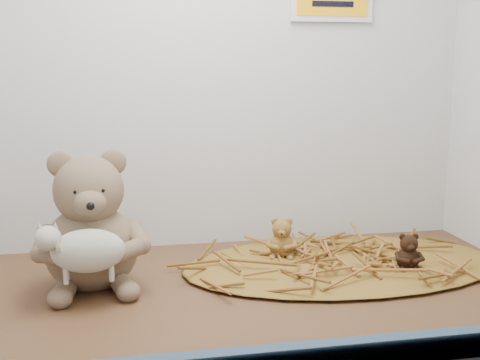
{
  "coord_description": "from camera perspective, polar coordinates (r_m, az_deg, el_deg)",
  "views": [
    {
      "loc": [
        -14.95,
        -98.25,
        39.34
      ],
      "look_at": [
        4.59,
        2.29,
        19.54
      ],
      "focal_mm": 45.0,
      "sensor_mm": 36.0,
      "label": 1
    }
  ],
  "objects": [
    {
      "name": "alcove_shell",
      "position": [
        1.08,
        -3.15,
        13.92
      ],
      "size": [
        120.4,
        60.2,
        90.4
      ],
      "color": "#472B18",
      "rests_on": "ground"
    },
    {
      "name": "straw_bed",
      "position": [
        1.21,
        9.68,
        -7.81
      ],
      "size": [
        63.74,
        37.01,
        1.23
      ],
      "primitive_type": "ellipsoid",
      "color": "brown",
      "rests_on": "shelf_floor"
    },
    {
      "name": "main_teddy",
      "position": [
        1.09,
        -14.04,
        -3.66
      ],
      "size": [
        21.57,
        22.59,
        24.74
      ],
      "primitive_type": null,
      "rotation": [
        0.0,
        0.0,
        0.08
      ],
      "color": "#8E7157",
      "rests_on": "shelf_floor"
    },
    {
      "name": "toy_lamb",
      "position": [
        1.02,
        -14.21,
        -6.53
      ],
      "size": [
        15.68,
        9.57,
        10.13
      ],
      "primitive_type": null,
      "color": "beige",
      "rests_on": "main_teddy"
    },
    {
      "name": "mini_teddy_tan",
      "position": [
        1.22,
        3.98,
        -5.29
      ],
      "size": [
        8.05,
        8.3,
        7.96
      ],
      "primitive_type": null,
      "rotation": [
        0.0,
        0.0,
        -0.28
      ],
      "color": "olive",
      "rests_on": "straw_bed"
    },
    {
      "name": "mini_teddy_brown",
      "position": [
        1.19,
        15.67,
        -6.38
      ],
      "size": [
        6.57,
        6.81,
        6.87
      ],
      "primitive_type": null,
      "rotation": [
        0.0,
        0.0,
        -0.2
      ],
      "color": "black",
      "rests_on": "straw_bed"
    }
  ]
}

